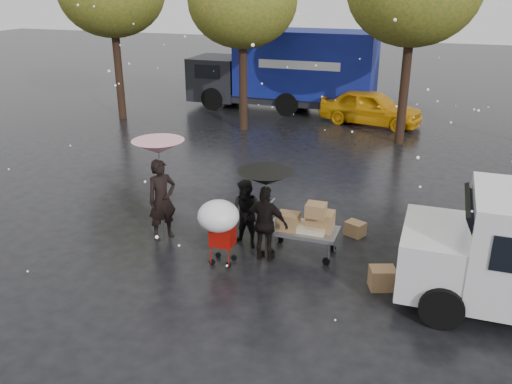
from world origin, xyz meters
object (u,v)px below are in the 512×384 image
(person_pink, at_px, (162,200))
(yellow_taxi, at_px, (371,107))
(blue_truck, at_px, (288,70))
(vendor_cart, at_px, (307,224))
(shopping_cart, at_px, (219,219))
(person_black, at_px, (266,224))

(person_pink, relative_size, yellow_taxi, 0.45)
(person_pink, height_order, blue_truck, blue_truck)
(vendor_cart, relative_size, blue_truck, 0.18)
(shopping_cart, bearing_deg, blue_truck, 100.78)
(vendor_cart, height_order, shopping_cart, shopping_cart)
(person_pink, height_order, vendor_cart, person_pink)
(vendor_cart, distance_m, yellow_taxi, 11.80)
(shopping_cart, bearing_deg, person_black, 37.35)
(vendor_cart, distance_m, shopping_cart, 1.92)
(person_pink, height_order, yellow_taxi, person_pink)
(person_pink, bearing_deg, vendor_cart, -50.31)
(person_pink, distance_m, vendor_cart, 3.30)
(shopping_cart, bearing_deg, yellow_taxi, 84.53)
(vendor_cart, bearing_deg, yellow_taxi, 91.50)
(yellow_taxi, bearing_deg, shopping_cart, -174.83)
(person_black, bearing_deg, vendor_cart, -144.47)
(person_black, relative_size, shopping_cart, 1.12)
(shopping_cart, height_order, yellow_taxi, shopping_cart)
(vendor_cart, xyz_separation_m, shopping_cart, (-1.54, -1.09, 0.34))
(shopping_cart, distance_m, yellow_taxi, 12.95)
(vendor_cart, bearing_deg, shopping_cart, -144.81)
(blue_truck, height_order, yellow_taxi, blue_truck)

